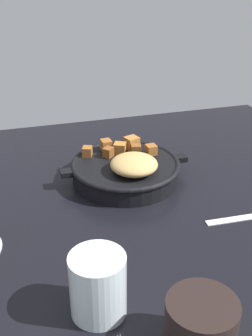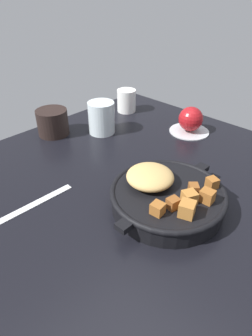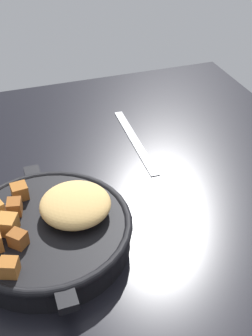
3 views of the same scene
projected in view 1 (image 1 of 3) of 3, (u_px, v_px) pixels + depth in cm
name	position (u px, v px, depth cm)	size (l,w,h in cm)	color
ground_plane	(146.00, 202.00, 87.52)	(96.57, 88.13, 2.40)	black
cast_iron_skillet	(126.00, 169.00, 91.84)	(27.71, 23.40, 7.47)	black
coffee_mug_dark	(201.00, 326.00, 53.12)	(9.06, 9.06, 7.55)	black
water_glass_tall	(98.00, 285.00, 58.15)	(7.80, 7.80, 9.41)	silver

